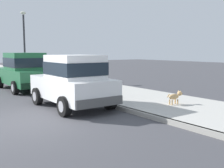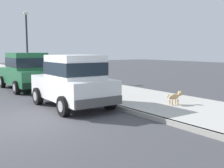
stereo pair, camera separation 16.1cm
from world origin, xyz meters
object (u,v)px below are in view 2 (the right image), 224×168
car_green_sedan (26,71)px  car_white_hatchback (73,80)px  dog_tan (175,96)px  street_lamp (27,37)px

car_green_sedan → car_white_hatchback: bearing=-91.0°
dog_tan → street_lamp: bearing=96.9°
car_white_hatchback → car_green_sedan: (0.10, 5.50, 0.01)m
dog_tan → car_white_hatchback: bearing=141.7°
car_white_hatchback → street_lamp: 9.67m
car_white_hatchback → dog_tan: car_white_hatchback is taller
dog_tan → street_lamp: street_lamp is taller
dog_tan → street_lamp: 11.96m
car_white_hatchback → car_green_sedan: car_green_sedan is taller
car_green_sedan → dog_tan: 8.24m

